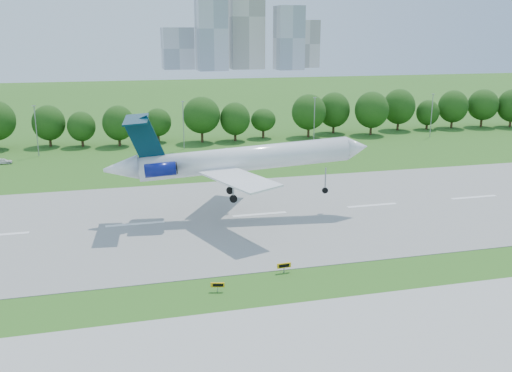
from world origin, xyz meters
The scene contains 9 objects.
ground centered at (0.00, 0.00, 0.00)m, with size 600.00×600.00×0.00m, color #2E5E18.
runway centered at (0.00, 25.00, 0.04)m, with size 400.00×45.00×0.08m, color gray.
tree_line centered at (0.00, 92.00, 6.19)m, with size 288.40×8.40×10.40m.
light_poles centered at (-2.50, 82.00, 6.34)m, with size 175.90×0.25×12.19m.
skyline centered at (100.16, 390.61, 30.46)m, with size 127.00×52.00×80.00m.
airliner centered at (15.51, 25.19, 9.53)m, with size 42.43×30.70×13.71m.
taxi_sign_centre centered at (17.06, 1.83, 0.93)m, with size 1.81×0.34×1.26m.
taxi_sign_right centered at (8.07, -1.44, 0.83)m, with size 1.60×0.57×1.13m.
service_vehicle_b centered at (-26.90, 75.05, 0.66)m, with size 1.57×3.89×1.33m, color silver.
Camera 1 is at (-2.52, -60.83, 28.99)m, focal length 40.00 mm.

